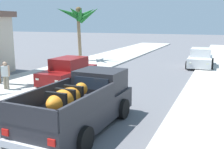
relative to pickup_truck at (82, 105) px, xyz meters
name	(u,v)px	position (x,y,z in m)	size (l,w,h in m)	color
sidewalk_left	(51,76)	(-6.18, 6.79, -0.75)	(4.85, 60.00, 0.12)	beige
curb_left	(64,77)	(-5.15, 6.79, -0.76)	(0.16, 60.00, 0.10)	silver
curb_right	(211,91)	(3.95, 6.79, -0.76)	(0.16, 60.00, 0.10)	silver
pickup_truck	(82,105)	(0.00, 0.00, 0.00)	(2.31, 5.26, 1.80)	#28282D
car_right_near	(69,71)	(-4.08, 5.68, -0.10)	(2.05, 4.27, 1.54)	maroon
car_left_mid	(200,59)	(2.73, 14.76, -0.10)	(2.12, 4.30, 1.54)	silver
palm_tree_left_mid	(79,15)	(-7.95, 13.92, 3.41)	(3.94, 3.49, 5.07)	#846B4C
pedestrian	(6,74)	(-6.08, 2.73, 0.10)	(0.57, 0.38, 1.59)	gray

